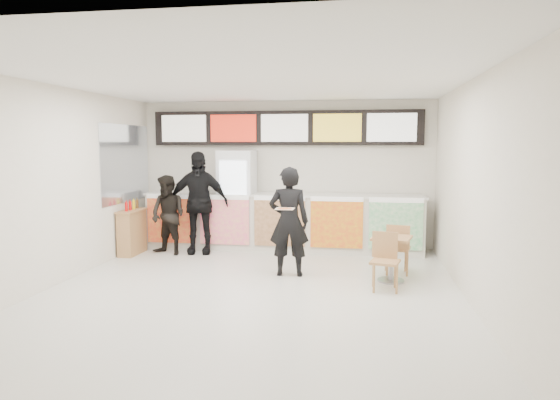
% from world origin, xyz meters
% --- Properties ---
extents(floor, '(7.00, 7.00, 0.00)m').
position_xyz_m(floor, '(0.00, 0.00, 0.00)').
color(floor, beige).
rests_on(floor, ground).
extents(ceiling, '(7.00, 7.00, 0.00)m').
position_xyz_m(ceiling, '(0.00, 0.00, 3.00)').
color(ceiling, white).
rests_on(ceiling, wall_back).
extents(wall_back, '(6.00, 0.00, 6.00)m').
position_xyz_m(wall_back, '(0.00, 3.50, 1.50)').
color(wall_back, silver).
rests_on(wall_back, floor).
extents(wall_left, '(0.00, 7.00, 7.00)m').
position_xyz_m(wall_left, '(-3.00, 0.00, 1.50)').
color(wall_left, silver).
rests_on(wall_left, floor).
extents(wall_right, '(0.00, 7.00, 7.00)m').
position_xyz_m(wall_right, '(3.00, 0.00, 1.50)').
color(wall_right, silver).
rests_on(wall_right, floor).
extents(service_counter, '(5.56, 0.77, 1.14)m').
position_xyz_m(service_counter, '(0.00, 3.09, 0.57)').
color(service_counter, silver).
rests_on(service_counter, floor).
extents(menu_board, '(5.50, 0.14, 0.70)m').
position_xyz_m(menu_board, '(0.00, 3.41, 2.45)').
color(menu_board, black).
rests_on(menu_board, wall_back).
extents(drinks_fridge, '(0.70, 0.67, 2.00)m').
position_xyz_m(drinks_fridge, '(-0.93, 3.11, 1.00)').
color(drinks_fridge, white).
rests_on(drinks_fridge, floor).
extents(mirror_panel, '(0.01, 2.00, 1.50)m').
position_xyz_m(mirror_panel, '(-2.99, 2.45, 1.75)').
color(mirror_panel, '#B2B7BF').
rests_on(mirror_panel, wall_left).
extents(customer_main, '(0.67, 0.47, 1.77)m').
position_xyz_m(customer_main, '(0.40, 1.16, 0.88)').
color(customer_main, black).
rests_on(customer_main, floor).
extents(customer_left, '(0.90, 0.80, 1.53)m').
position_xyz_m(customer_left, '(-2.11, 2.34, 0.77)').
color(customer_left, black).
rests_on(customer_left, floor).
extents(customer_mid, '(1.22, 0.64, 1.99)m').
position_xyz_m(customer_mid, '(-1.58, 2.55, 0.99)').
color(customer_mid, black).
rests_on(customer_mid, floor).
extents(pizza_slice, '(0.36, 0.36, 0.02)m').
position_xyz_m(pizza_slice, '(0.40, 0.71, 1.16)').
color(pizza_slice, beige).
rests_on(pizza_slice, customer_main).
extents(cafe_table, '(0.71, 1.48, 0.84)m').
position_xyz_m(cafe_table, '(2.02, 1.05, 0.49)').
color(cafe_table, '#B77E53').
rests_on(cafe_table, floor).
extents(condiment_ledge, '(0.31, 0.77, 1.03)m').
position_xyz_m(condiment_ledge, '(-2.82, 2.26, 0.44)').
color(condiment_ledge, '#B77E53').
rests_on(condiment_ledge, floor).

